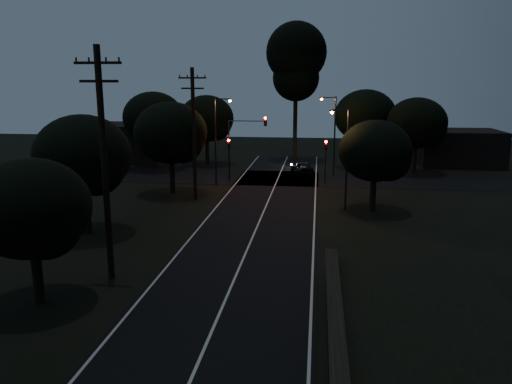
# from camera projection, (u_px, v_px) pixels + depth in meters

# --- Properties ---
(road_surface) EXTENTS (60.00, 70.00, 0.03)m
(road_surface) POSITION_uv_depth(u_px,v_px,m) (267.00, 204.00, 39.29)
(road_surface) COLOR black
(road_surface) RESTS_ON ground
(utility_pole_mid) EXTENTS (2.20, 0.30, 11.00)m
(utility_pole_mid) POSITION_uv_depth(u_px,v_px,m) (104.00, 162.00, 23.16)
(utility_pole_mid) COLOR black
(utility_pole_mid) RESTS_ON ground
(utility_pole_far) EXTENTS (2.20, 0.30, 10.50)m
(utility_pole_far) POSITION_uv_depth(u_px,v_px,m) (194.00, 132.00, 39.69)
(utility_pole_far) COLOR black
(utility_pole_far) RESTS_ON ground
(tree_left_b) EXTENTS (4.97, 4.97, 6.32)m
(tree_left_b) POSITION_uv_depth(u_px,v_px,m) (34.00, 211.00, 20.73)
(tree_left_b) COLOR black
(tree_left_b) RESTS_ON ground
(tree_left_c) EXTENTS (5.92, 5.92, 7.48)m
(tree_left_c) POSITION_uv_depth(u_px,v_px,m) (85.00, 158.00, 30.54)
(tree_left_c) COLOR black
(tree_left_c) RESTS_ON ground
(tree_left_d) EXTENTS (6.16, 6.16, 7.82)m
(tree_left_d) POSITION_uv_depth(u_px,v_px,m) (173.00, 135.00, 41.88)
(tree_left_d) COLOR black
(tree_left_d) RESTS_ON ground
(tree_far_nw) EXTENTS (6.29, 6.29, 7.97)m
(tree_far_nw) POSITION_uv_depth(u_px,v_px,m) (208.00, 120.00, 57.42)
(tree_far_nw) COLOR black
(tree_far_nw) RESTS_ON ground
(tree_far_w) EXTENTS (6.61, 6.61, 8.42)m
(tree_far_w) POSITION_uv_depth(u_px,v_px,m) (155.00, 119.00, 54.07)
(tree_far_w) COLOR black
(tree_far_w) RESTS_ON ground
(tree_far_ne) EXTENTS (6.84, 6.84, 8.65)m
(tree_far_ne) POSITION_uv_depth(u_px,v_px,m) (368.00, 117.00, 55.14)
(tree_far_ne) COLOR black
(tree_far_ne) RESTS_ON ground
(tree_far_e) EXTENTS (6.21, 6.21, 7.87)m
(tree_far_e) POSITION_uv_depth(u_px,v_px,m) (419.00, 124.00, 51.75)
(tree_far_e) COLOR black
(tree_far_e) RESTS_ON ground
(tree_right_a) EXTENTS (5.30, 5.30, 6.74)m
(tree_right_a) POSITION_uv_depth(u_px,v_px,m) (378.00, 153.00, 36.18)
(tree_right_a) COLOR black
(tree_right_a) RESTS_ON ground
(tall_pine) EXTENTS (7.26, 7.26, 16.51)m
(tall_pine) POSITION_uv_depth(u_px,v_px,m) (296.00, 61.00, 59.76)
(tall_pine) COLOR black
(tall_pine) RESTS_ON ground
(building_left) EXTENTS (10.00, 8.00, 4.40)m
(building_left) POSITION_uv_depth(u_px,v_px,m) (123.00, 142.00, 61.47)
(building_left) COLOR black
(building_left) RESTS_ON ground
(building_right) EXTENTS (9.00, 7.00, 4.00)m
(building_right) POSITION_uv_depth(u_px,v_px,m) (458.00, 148.00, 57.66)
(building_right) COLOR black
(building_right) RESTS_ON ground
(signal_left) EXTENTS (0.28, 0.35, 4.10)m
(signal_left) POSITION_uv_depth(u_px,v_px,m) (229.00, 152.00, 47.83)
(signal_left) COLOR black
(signal_left) RESTS_ON ground
(signal_right) EXTENTS (0.28, 0.35, 4.10)m
(signal_right) POSITION_uv_depth(u_px,v_px,m) (326.00, 154.00, 46.72)
(signal_right) COLOR black
(signal_right) RESTS_ON ground
(signal_mast) EXTENTS (3.70, 0.35, 6.25)m
(signal_mast) POSITION_uv_depth(u_px,v_px,m) (246.00, 136.00, 47.31)
(signal_mast) COLOR black
(signal_mast) RESTS_ON ground
(streetlight_a) EXTENTS (1.66, 0.26, 8.00)m
(streetlight_a) POSITION_uv_depth(u_px,v_px,m) (217.00, 135.00, 45.61)
(streetlight_a) COLOR black
(streetlight_a) RESTS_ON ground
(streetlight_b) EXTENTS (1.66, 0.26, 8.00)m
(streetlight_b) POSITION_uv_depth(u_px,v_px,m) (333.00, 130.00, 50.14)
(streetlight_b) COLOR black
(streetlight_b) RESTS_ON ground
(streetlight_c) EXTENTS (1.46, 0.26, 7.50)m
(streetlight_c) POSITION_uv_depth(u_px,v_px,m) (345.00, 152.00, 36.57)
(streetlight_c) COLOR black
(streetlight_c) RESTS_ON ground
(car) EXTENTS (2.80, 4.27, 1.35)m
(car) POSITION_uv_depth(u_px,v_px,m) (302.00, 167.00, 52.05)
(car) COLOR black
(car) RESTS_ON ground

